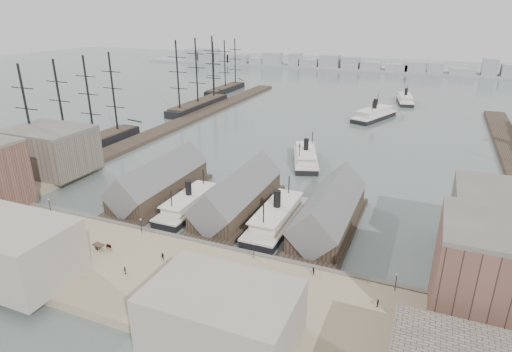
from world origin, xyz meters
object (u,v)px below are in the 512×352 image
at_px(ferry_docked_west, 189,203).
at_px(tram, 453,324).
at_px(horse_cart_left, 26,228).
at_px(horse_cart_right, 187,299).
at_px(horse_cart_center, 106,246).

relative_size(ferry_docked_west, tram, 2.29).
height_order(ferry_docked_west, horse_cart_left, ferry_docked_west).
bearing_deg(ferry_docked_west, horse_cart_right, -59.53).
distance_m(horse_cart_center, horse_cart_right, 28.68).
xyz_separation_m(ferry_docked_west, tram, (68.05, -27.87, 1.84)).
xyz_separation_m(ferry_docked_west, horse_cart_right, (22.43, -38.12, 0.60)).
bearing_deg(horse_cart_right, horse_cart_center, 71.98).
xyz_separation_m(horse_cart_left, horse_cart_center, (24.54, 0.56, 0.09)).
distance_m(ferry_docked_west, horse_cart_center, 29.22).
bearing_deg(horse_cart_left, ferry_docked_west, -30.74).
relative_size(horse_cart_left, horse_cart_center, 0.94).
xyz_separation_m(horse_cart_center, horse_cart_right, (27.13, -9.29, -0.05)).
distance_m(ferry_docked_west, tram, 73.56).
distance_m(horse_cart_left, horse_cart_right, 52.41).
bearing_deg(horse_cart_center, horse_cart_right, -100.73).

